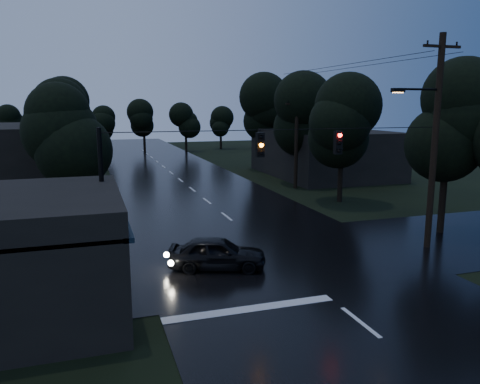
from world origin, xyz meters
TOP-DOWN VIEW (x-y plane):
  - main_road at (0.00, 30.00)m, footprint 12.00×120.00m
  - cross_street at (0.00, 12.00)m, footprint 60.00×9.00m
  - building_far_right at (14.00, 34.00)m, footprint 10.00×14.00m
  - building_far_left at (-14.00, 40.00)m, footprint 10.00×16.00m
  - utility_pole_main at (7.41, 11.00)m, footprint 3.50×0.30m
  - utility_pole_far at (8.30, 28.00)m, footprint 2.00×0.30m
  - anchor_pole_left at (-7.50, 11.00)m, footprint 0.18×0.18m
  - span_signals at (0.56, 10.99)m, footprint 15.00×0.37m
  - tree_corner_near at (10.00, 13.00)m, footprint 4.48×4.48m
  - tree_left_a at (-9.00, 22.00)m, footprint 3.92×3.92m
  - tree_left_b at (-9.60, 30.00)m, footprint 4.20×4.20m
  - tree_left_c at (-10.20, 40.00)m, footprint 4.48×4.48m
  - tree_right_a at (9.00, 22.00)m, footprint 4.20×4.20m
  - tree_right_b at (9.60, 30.00)m, footprint 4.48×4.48m
  - tree_right_c at (10.20, 40.00)m, footprint 4.76×4.76m
  - car at (-3.00, 11.21)m, footprint 4.36×2.82m

SIDE VIEW (x-z plane):
  - main_road at x=0.00m, z-range -0.01..0.01m
  - cross_street at x=0.00m, z-range -0.01..0.01m
  - car at x=-3.00m, z-range 0.00..1.38m
  - building_far_right at x=14.00m, z-range 0.00..4.40m
  - building_far_left at x=-14.00m, z-range 0.00..5.00m
  - anchor_pole_left at x=-7.50m, z-range 0.00..6.00m
  - utility_pole_far at x=8.30m, z-range 0.13..7.63m
  - tree_left_a at x=-9.00m, z-range 1.11..9.37m
  - span_signals at x=0.56m, z-range 4.69..5.80m
  - utility_pole_main at x=7.41m, z-range 0.26..10.26m
  - tree_left_b at x=-9.60m, z-range 1.19..10.04m
  - tree_right_a at x=9.00m, z-range 1.19..10.04m
  - tree_corner_near at x=10.00m, z-range 1.27..10.71m
  - tree_left_c at x=-10.20m, z-range 1.27..10.71m
  - tree_right_b at x=9.60m, z-range 1.27..10.71m
  - tree_right_c at x=10.20m, z-range 1.35..11.38m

